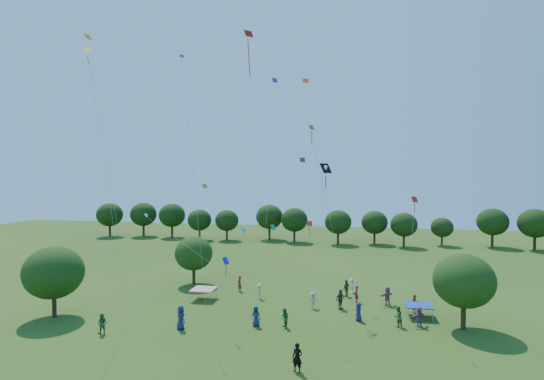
{
  "coord_description": "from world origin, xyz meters",
  "views": [
    {
      "loc": [
        6.88,
        -21.76,
        12.27
      ],
      "look_at": [
        0.0,
        14.0,
        11.0
      ],
      "focal_mm": 28.0,
      "sensor_mm": 36.0,
      "label": 1
    }
  ],
  "objects_px": {
    "near_tree_west": "(54,272)",
    "near_tree_east": "(464,281)",
    "man_in_black": "(297,358)",
    "red_high_kite": "(251,84)",
    "tent_red_stripe": "(203,289)",
    "pirate_kite": "(326,171)",
    "near_tree_north": "(194,253)",
    "tent_blue": "(419,305)"
  },
  "relations": [
    {
      "from": "near_tree_east",
      "to": "tent_red_stripe",
      "type": "height_order",
      "value": "near_tree_east"
    },
    {
      "from": "man_in_black",
      "to": "pirate_kite",
      "type": "relative_size",
      "value": 0.15
    },
    {
      "from": "tent_blue",
      "to": "man_in_black",
      "type": "distance_m",
      "value": 15.13
    },
    {
      "from": "near_tree_north",
      "to": "man_in_black",
      "type": "xyz_separation_m",
      "value": [
        14.26,
        -19.06,
        -2.57
      ]
    },
    {
      "from": "near_tree_north",
      "to": "near_tree_east",
      "type": "distance_m",
      "value": 27.88
    },
    {
      "from": "tent_red_stripe",
      "to": "red_high_kite",
      "type": "xyz_separation_m",
      "value": [
        5.83,
        -3.99,
        19.04
      ]
    },
    {
      "from": "near_tree_west",
      "to": "pirate_kite",
      "type": "relative_size",
      "value": 0.51
    },
    {
      "from": "pirate_kite",
      "to": "near_tree_north",
      "type": "bearing_deg",
      "value": 160.13
    },
    {
      "from": "near_tree_north",
      "to": "pirate_kite",
      "type": "height_order",
      "value": "pirate_kite"
    },
    {
      "from": "near_tree_north",
      "to": "tent_red_stripe",
      "type": "bearing_deg",
      "value": -60.19
    },
    {
      "from": "near_tree_west",
      "to": "man_in_black",
      "type": "distance_m",
      "value": 23.05
    },
    {
      "from": "tent_red_stripe",
      "to": "red_high_kite",
      "type": "relative_size",
      "value": 0.09
    },
    {
      "from": "tent_red_stripe",
      "to": "tent_blue",
      "type": "xyz_separation_m",
      "value": [
        20.07,
        -1.35,
        0.0
      ]
    },
    {
      "from": "near_tree_west",
      "to": "tent_red_stripe",
      "type": "distance_m",
      "value": 13.43
    },
    {
      "from": "near_tree_west",
      "to": "tent_red_stripe",
      "type": "relative_size",
      "value": 2.79
    },
    {
      "from": "near_tree_west",
      "to": "man_in_black",
      "type": "xyz_separation_m",
      "value": [
        22.0,
        -6.22,
        -2.98
      ]
    },
    {
      "from": "near_tree_east",
      "to": "tent_blue",
      "type": "xyz_separation_m",
      "value": [
        -3.04,
        2.42,
        -2.86
      ]
    },
    {
      "from": "tent_blue",
      "to": "red_high_kite",
      "type": "relative_size",
      "value": 0.09
    },
    {
      "from": "near_tree_east",
      "to": "tent_red_stripe",
      "type": "distance_m",
      "value": 23.59
    },
    {
      "from": "red_high_kite",
      "to": "tent_blue",
      "type": "bearing_deg",
      "value": 10.52
    },
    {
      "from": "man_in_black",
      "to": "red_high_kite",
      "type": "height_order",
      "value": "red_high_kite"
    },
    {
      "from": "near_tree_north",
      "to": "tent_blue",
      "type": "relative_size",
      "value": 2.45
    },
    {
      "from": "near_tree_east",
      "to": "near_tree_west",
      "type": "bearing_deg",
      "value": -174.06
    },
    {
      "from": "near_tree_east",
      "to": "pirate_kite",
      "type": "xyz_separation_m",
      "value": [
        -11.2,
        3.86,
        8.77
      ]
    },
    {
      "from": "near_tree_east",
      "to": "man_in_black",
      "type": "bearing_deg",
      "value": -140.94
    },
    {
      "from": "red_high_kite",
      "to": "near_tree_east",
      "type": "bearing_deg",
      "value": 0.74
    },
    {
      "from": "near_tree_west",
      "to": "near_tree_east",
      "type": "distance_m",
      "value": 34.2
    },
    {
      "from": "red_high_kite",
      "to": "man_in_black",
      "type": "bearing_deg",
      "value": -61.11
    },
    {
      "from": "near_tree_north",
      "to": "red_high_kite",
      "type": "relative_size",
      "value": 0.23
    },
    {
      "from": "red_high_kite",
      "to": "tent_red_stripe",
      "type": "bearing_deg",
      "value": 145.6
    },
    {
      "from": "near_tree_north",
      "to": "tent_blue",
      "type": "distance_m",
      "value": 24.36
    },
    {
      "from": "near_tree_west",
      "to": "near_tree_north",
      "type": "xyz_separation_m",
      "value": [
        7.73,
        12.84,
        -0.41
      ]
    },
    {
      "from": "pirate_kite",
      "to": "red_high_kite",
      "type": "bearing_deg",
      "value": -146.15
    },
    {
      "from": "near_tree_west",
      "to": "tent_red_stripe",
      "type": "height_order",
      "value": "near_tree_west"
    },
    {
      "from": "tent_red_stripe",
      "to": "man_in_black",
      "type": "xyz_separation_m",
      "value": [
        11.09,
        -13.52,
        -0.13
      ]
    },
    {
      "from": "man_in_black",
      "to": "red_high_kite",
      "type": "xyz_separation_m",
      "value": [
        -5.26,
        9.53,
        19.17
      ]
    },
    {
      "from": "near_tree_west",
      "to": "red_high_kite",
      "type": "xyz_separation_m",
      "value": [
        16.74,
        3.32,
        16.2
      ]
    },
    {
      "from": "near_tree_east",
      "to": "tent_blue",
      "type": "relative_size",
      "value": 2.75
    },
    {
      "from": "tent_red_stripe",
      "to": "pirate_kite",
      "type": "relative_size",
      "value": 0.18
    },
    {
      "from": "tent_red_stripe",
      "to": "pirate_kite",
      "type": "xyz_separation_m",
      "value": [
        11.91,
        0.09,
        11.63
      ]
    },
    {
      "from": "near_tree_north",
      "to": "near_tree_east",
      "type": "bearing_deg",
      "value": -19.5
    },
    {
      "from": "tent_red_stripe",
      "to": "near_tree_west",
      "type": "bearing_deg",
      "value": -146.18
    }
  ]
}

